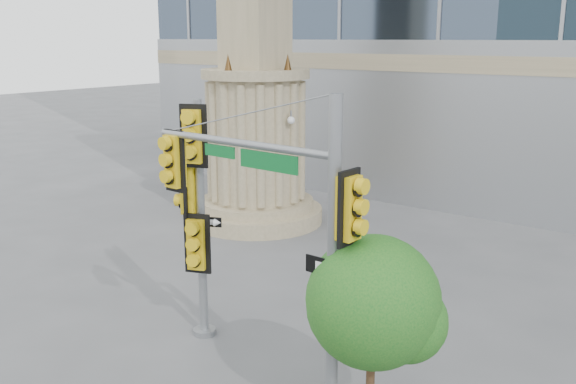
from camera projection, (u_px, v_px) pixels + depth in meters
The scene contains 4 objects.
monument at pixel (255, 56), 20.49m from camera, with size 4.40×4.40×16.60m.
main_signal_pole at pixel (283, 222), 9.94m from camera, with size 4.14×0.56×5.34m.
secondary_signal_pole at pixel (196, 202), 12.75m from camera, with size 0.93×0.67×4.93m.
street_tree at pixel (376, 307), 9.63m from camera, with size 2.09×2.04×3.25m.
Camera 1 is at (7.40, -7.13, 6.10)m, focal length 40.00 mm.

